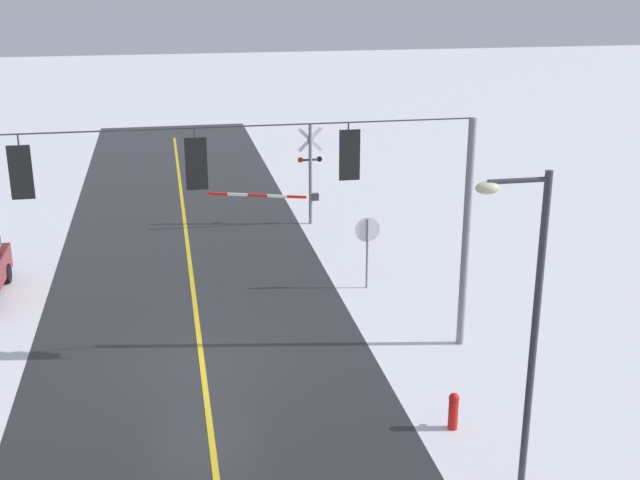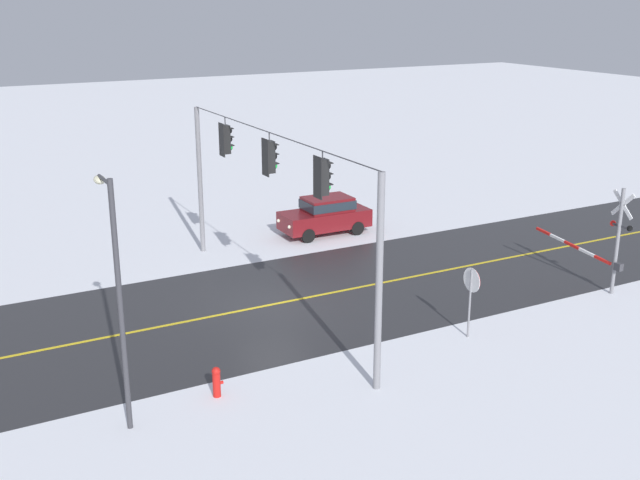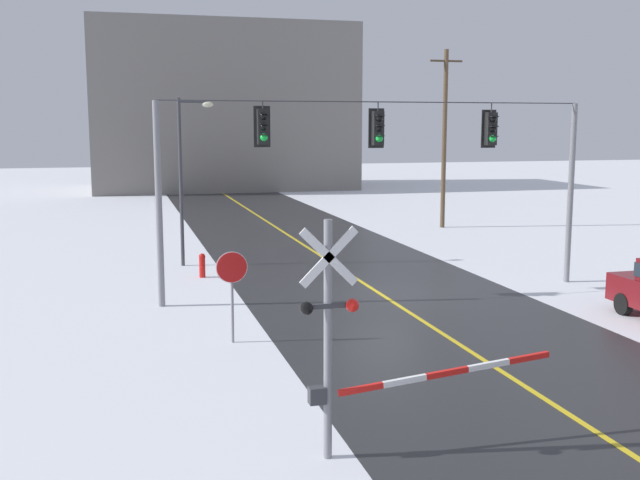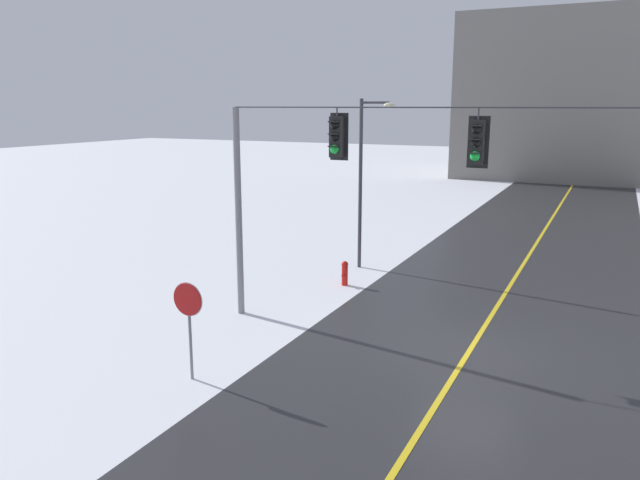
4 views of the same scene
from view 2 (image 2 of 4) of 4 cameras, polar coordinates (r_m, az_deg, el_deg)
ground_plane at (r=27.81m, az=-3.59°, el=-4.78°), size 160.00×160.00×0.00m
road_asphalt at (r=26.10m, az=-15.71°, el=-6.96°), size 9.00×80.00×0.01m
lane_centre_line at (r=26.10m, az=-15.71°, el=-6.95°), size 0.14×72.00×0.01m
signal_span at (r=26.49m, az=-3.73°, el=3.84°), size 14.20×0.47×6.22m
stop_sign at (r=25.07m, az=11.05°, el=-3.41°), size 0.80×0.09×2.35m
railroad_crossing at (r=30.39m, az=20.49°, el=0.04°), size 4.56×0.31×4.00m
parked_car_maroon at (r=35.71m, az=0.41°, el=1.93°), size 1.85×4.22×1.74m
streetlamp_near at (r=19.44m, az=-14.75°, el=-2.93°), size 1.39×0.28×6.50m
fire_hydrant at (r=21.72m, az=-7.61°, el=-10.22°), size 0.24×0.31×0.88m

